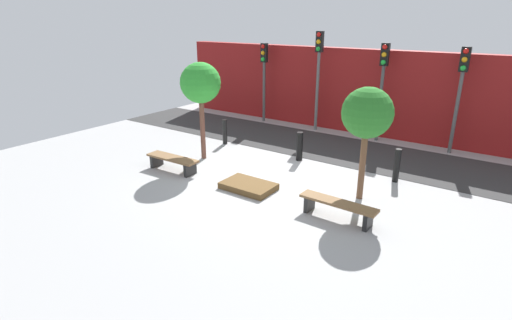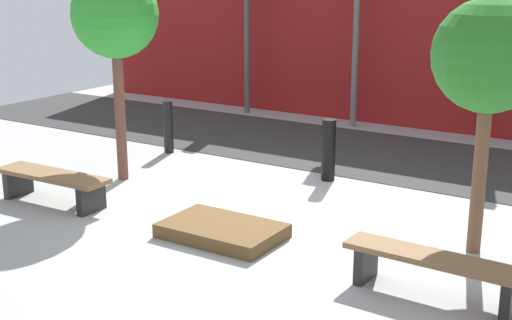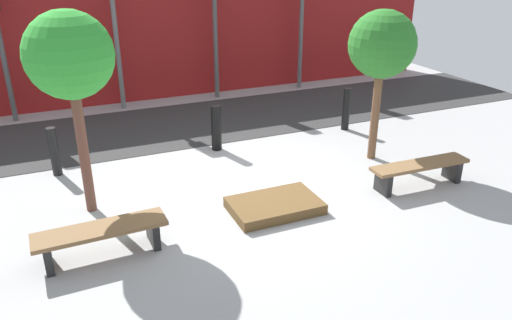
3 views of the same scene
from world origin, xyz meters
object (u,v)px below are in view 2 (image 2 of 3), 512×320
Objects in this scene: planter_bed at (222,231)px; traffic_light_mid_east at (490,7)px; traffic_light_west at (246,5)px; bench_right at (435,267)px; bench_left at (53,182)px; bollard_far_left at (168,127)px; tree_behind_left_bench at (115,17)px; tree_behind_right_bench at (490,58)px; bollard_left at (329,150)px.

planter_bed is 0.40× the size of traffic_light_mid_east.
bench_right is at bearing -45.50° from traffic_light_west.
traffic_light_mid_east is at bearing 103.58° from bench_right.
bollard_far_left reaches higher than bench_left.
tree_behind_left_bench is at bearing 156.24° from planter_bed.
traffic_light_west is at bearing 120.85° from planter_bed.
traffic_light_west reaches higher than bench_left.
traffic_light_mid_east is (-1.39, 5.22, 0.24)m from tree_behind_right_bench.
planter_bed is at bearing -42.12° from bollard_far_left.
bench_left is 4.00m from bollard_left.
bollard_left is (2.66, 1.61, -1.95)m from tree_behind_left_bench.
traffic_light_west is (-1.16, 5.22, -0.11)m from tree_behind_left_bench.
bench_right is 7.06m from traffic_light_mid_east.
bench_left is 0.50× the size of traffic_light_mid_east.
bollard_left is at bearing -109.42° from traffic_light_mid_east.
tree_behind_left_bench reaches higher than bench_right.
bollard_left is 0.28× the size of traffic_light_west.
traffic_light_mid_east reaches higher than bollard_left.
bollard_left reaches higher than planter_bed.
bollard_far_left is 0.27× the size of traffic_light_west.
bench_right is at bearing -4.30° from planter_bed.
bollard_far_left is at bearing -140.31° from traffic_light_mid_east.
tree_behind_left_bench is at bearing -180.00° from tree_behind_right_bench.
traffic_light_west reaches higher than bollard_left.
traffic_light_west is (-6.47, 6.59, 2.00)m from bench_right.
bollard_far_left is at bearing 96.27° from bench_left.
bench_left is 2.52m from tree_behind_left_bench.
bench_right is 1.30× the size of planter_bed.
tree_behind_right_bench is 3.14× the size of bollard_far_left.
bollard_far_left is 5.99m from traffic_light_mid_east.
tree_behind_left_bench is 5.35m from traffic_light_west.
bollard_far_left is at bearing 180.00° from bollard_left.
tree_behind_left_bench is at bearing 167.24° from bench_right.
tree_behind_right_bench is (0.00, 1.37, 1.87)m from bench_right.
bench_right is (5.32, 0.00, 0.01)m from bench_left.
tree_behind_left_bench is 3.67m from bollard_left.
tree_behind_right_bench is at bearing -31.21° from bollard_left.
traffic_light_mid_east is (3.93, 6.59, 2.12)m from bench_left.
bollard_far_left is at bearing 154.23° from bench_right.
bench_left is 2.68m from planter_bed.
bench_right is 5.88m from tree_behind_left_bench.
tree_behind_left_bench is 1.09× the size of tree_behind_right_bench.
tree_behind_left_bench reaches higher than bench_left.
traffic_light_mid_east reaches higher than bench_left.
tree_behind_left_bench is 6.53m from traffic_light_mid_east.
traffic_light_west is at bearing 102.50° from tree_behind_left_bench.
traffic_light_mid_east is (5.09, 0.00, 0.12)m from traffic_light_west.
traffic_light_west reaches higher than bollard_far_left.
bench_right is 2.68m from planter_bed.
bench_left is 5.80m from tree_behind_right_bench.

